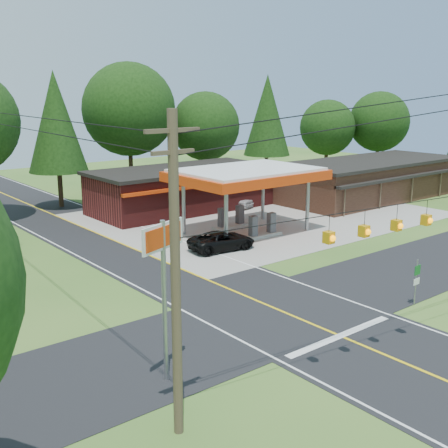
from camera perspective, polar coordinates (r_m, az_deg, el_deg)
ground at (r=27.74m, az=5.94°, el=-8.86°), size 120.00×120.00×0.00m
main_highway at (r=27.74m, az=5.94°, el=-8.85°), size 8.00×120.00×0.02m
cross_road at (r=27.74m, az=5.94°, el=-8.84°), size 70.00×7.00×0.02m
lane_center_yellow at (r=27.73m, az=5.94°, el=-8.81°), size 0.15×110.00×0.00m
gas_canopy at (r=41.80m, az=2.32°, el=4.84°), size 10.60×7.40×4.88m
convenience_store at (r=50.58m, az=-4.32°, el=3.60°), size 16.40×7.55×3.80m
strip_building at (r=58.07m, az=14.62°, el=4.47°), size 20.40×8.75×3.80m
utility_pole_near_left at (r=16.60m, az=-4.94°, el=-5.16°), size 1.80×0.30×10.00m
overhead_beacons at (r=21.48m, az=15.73°, el=1.45°), size 17.04×2.04×1.03m
treeline_backdrop at (r=46.32m, az=-14.69°, el=9.26°), size 70.27×51.59×13.30m
suv_car at (r=37.70m, az=-0.22°, el=-1.73°), size 5.17×5.17×1.28m
sedan_car at (r=51.64m, az=0.68°, el=2.51°), size 5.56×5.56×1.46m
big_stop_sign at (r=20.00m, az=-6.14°, el=-4.20°), size 2.15×0.87×6.09m
route_sign_post at (r=29.52m, az=18.98°, el=-5.20°), size 0.49×0.09×2.39m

